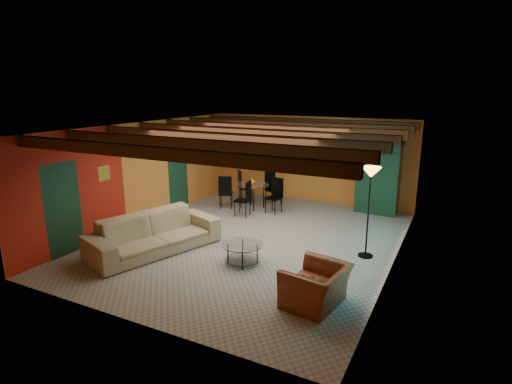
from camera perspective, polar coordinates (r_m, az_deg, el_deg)
The scene contains 11 objects.
room at distance 9.45m, azimuth -0.25°, elevation 7.01°, with size 6.52×8.01×2.71m.
sofa at distance 9.43m, azimuth -13.96°, elevation -5.59°, with size 2.90×1.13×0.85m, color #8D7C5B.
armchair at distance 7.12m, azimuth 8.35°, elevation -12.79°, with size 1.06×0.92×0.69m, color #652811.
coffee_table at distance 8.61m, azimuth -1.88°, elevation -8.56°, with size 0.86×0.86×0.44m, color white, non-canonical shape.
dining_table at distance 12.36m, azimuth -0.53°, elevation 0.05°, with size 1.99×1.99×1.03m, color white, non-canonical shape.
armoire at distance 12.38m, azimuth 16.65°, elevation 1.82°, with size 1.15×0.57×2.02m, color brown.
floor_lamp at distance 9.01m, azimuth 15.36°, elevation -2.78°, with size 0.40×0.40×1.99m, color black, non-canonical shape.
ceiling_fan at distance 9.36m, azimuth -0.56°, elevation 6.92°, with size 1.50×1.50×0.44m, color #472614, non-canonical shape.
painting at distance 13.39m, azimuth 3.87°, elevation 6.08°, with size 1.05×0.03×0.65m, color black.
potted_plant at distance 12.18m, azimuth 17.07°, elevation 7.58°, with size 0.44×0.38×0.49m, color #26661E.
vase at distance 12.22m, azimuth -0.54°, elevation 2.86°, with size 0.19×0.19×0.20m, color orange.
Camera 1 is at (4.28, -8.23, 3.58)m, focal length 28.75 mm.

